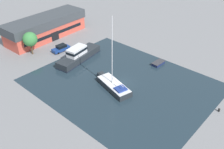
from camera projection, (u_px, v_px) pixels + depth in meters
ground_plane at (122, 83)px, 51.42m from camera, size 440.00×440.00×0.00m
water_canal at (122, 83)px, 51.42m from camera, size 28.81×35.35×0.01m
warehouse_building at (46, 27)px, 69.33m from camera, size 23.75×8.51×5.86m
quay_tree_near_building at (30, 39)px, 59.98m from camera, size 3.51×3.51×5.79m
parked_car at (61, 48)px, 63.05m from camera, size 4.64×2.07×1.68m
sailboat_moored at (113, 85)px, 49.57m from camera, size 4.94×9.85×14.81m
motor_cruiser at (78, 55)px, 59.04m from camera, size 13.03×5.46×3.46m
small_dinghy at (158, 63)px, 57.66m from camera, size 3.37×1.84×0.67m
mooring_bollard at (219, 110)px, 43.88m from camera, size 0.38×0.38×0.69m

